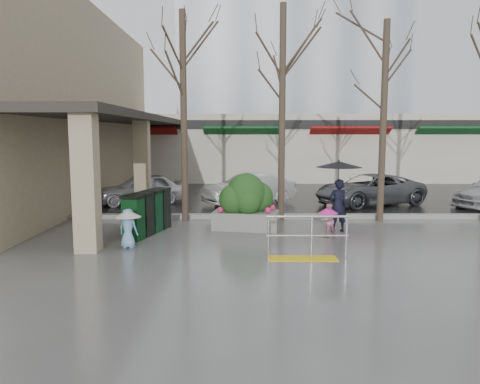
{
  "coord_description": "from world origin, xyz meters",
  "views": [
    {
      "loc": [
        -0.13,
        -11.78,
        2.9
      ],
      "look_at": [
        -0.16,
        0.93,
        1.3
      ],
      "focal_mm": 35.0,
      "sensor_mm": 36.0,
      "label": 1
    }
  ],
  "objects_px": {
    "child_blue": "(128,223)",
    "tree_midwest": "(283,60)",
    "handrail": "(306,243)",
    "car_a": "(141,189)",
    "news_boxes": "(148,212)",
    "car_b": "(250,189)",
    "tree_west": "(183,65)",
    "planter": "(246,202)",
    "child_pink": "(328,218)",
    "tree_mideast": "(385,72)",
    "woman": "(338,185)",
    "car_c": "(369,190)"
  },
  "relations": [
    {
      "from": "child_pink",
      "to": "car_c",
      "type": "distance_m",
      "value": 6.54
    },
    {
      "from": "handrail",
      "to": "tree_west",
      "type": "height_order",
      "value": "tree_west"
    },
    {
      "from": "child_blue",
      "to": "handrail",
      "type": "bearing_deg",
      "value": -177.97
    },
    {
      "from": "news_boxes",
      "to": "car_a",
      "type": "bearing_deg",
      "value": 119.49
    },
    {
      "from": "tree_west",
      "to": "tree_mideast",
      "type": "bearing_deg",
      "value": 0.0
    },
    {
      "from": "child_blue",
      "to": "car_a",
      "type": "distance_m",
      "value": 7.6
    },
    {
      "from": "handrail",
      "to": "news_boxes",
      "type": "bearing_deg",
      "value": 146.59
    },
    {
      "from": "tree_west",
      "to": "woman",
      "type": "xyz_separation_m",
      "value": [
        4.72,
        -1.76,
        -3.69
      ]
    },
    {
      "from": "planter",
      "to": "car_b",
      "type": "relative_size",
      "value": 0.55
    },
    {
      "from": "child_pink",
      "to": "car_b",
      "type": "bearing_deg",
      "value": -87.43
    },
    {
      "from": "child_pink",
      "to": "child_blue",
      "type": "height_order",
      "value": "child_blue"
    },
    {
      "from": "tree_west",
      "to": "news_boxes",
      "type": "relative_size",
      "value": 3.0
    },
    {
      "from": "tree_midwest",
      "to": "child_pink",
      "type": "relative_size",
      "value": 7.42
    },
    {
      "from": "handrail",
      "to": "car_a",
      "type": "relative_size",
      "value": 0.51
    },
    {
      "from": "tree_west",
      "to": "planter",
      "type": "distance_m",
      "value": 4.92
    },
    {
      "from": "tree_mideast",
      "to": "child_pink",
      "type": "height_order",
      "value": "tree_mideast"
    },
    {
      "from": "child_blue",
      "to": "tree_midwest",
      "type": "bearing_deg",
      "value": -122.63
    },
    {
      "from": "tree_west",
      "to": "car_c",
      "type": "height_order",
      "value": "tree_west"
    },
    {
      "from": "child_pink",
      "to": "car_b",
      "type": "xyz_separation_m",
      "value": [
        -2.09,
        6.14,
        0.08
      ]
    },
    {
      "from": "child_blue",
      "to": "car_b",
      "type": "xyz_separation_m",
      "value": [
        3.22,
        7.43,
        -0.0
      ]
    },
    {
      "from": "child_pink",
      "to": "woman",
      "type": "bearing_deg",
      "value": -136.77
    },
    {
      "from": "tree_midwest",
      "to": "handrail",
      "type": "bearing_deg",
      "value": -88.09
    },
    {
      "from": "car_b",
      "to": "news_boxes",
      "type": "bearing_deg",
      "value": -59.66
    },
    {
      "from": "tree_midwest",
      "to": "news_boxes",
      "type": "bearing_deg",
      "value": -153.27
    },
    {
      "from": "handrail",
      "to": "tree_midwest",
      "type": "distance_m",
      "value": 6.83
    },
    {
      "from": "handrail",
      "to": "planter",
      "type": "height_order",
      "value": "planter"
    },
    {
      "from": "child_pink",
      "to": "news_boxes",
      "type": "xyz_separation_m",
      "value": [
        -5.15,
        0.42,
        0.07
      ]
    },
    {
      "from": "tree_midwest",
      "to": "news_boxes",
      "type": "height_order",
      "value": "tree_midwest"
    },
    {
      "from": "tree_west",
      "to": "child_blue",
      "type": "xyz_separation_m",
      "value": [
        -1.0,
        -3.74,
        -4.45
      ]
    },
    {
      "from": "tree_west",
      "to": "child_blue",
      "type": "distance_m",
      "value": 5.9
    },
    {
      "from": "child_blue",
      "to": "car_c",
      "type": "xyz_separation_m",
      "value": [
        8.08,
        7.21,
        -0.0
      ]
    },
    {
      "from": "planter",
      "to": "car_c",
      "type": "height_order",
      "value": "planter"
    },
    {
      "from": "planter",
      "to": "car_a",
      "type": "distance_m",
      "value": 6.69
    },
    {
      "from": "woman",
      "to": "car_b",
      "type": "relative_size",
      "value": 0.56
    },
    {
      "from": "car_c",
      "to": "car_b",
      "type": "bearing_deg",
      "value": -115.3
    },
    {
      "from": "child_pink",
      "to": "car_a",
      "type": "distance_m",
      "value": 9.04
    },
    {
      "from": "child_pink",
      "to": "car_b",
      "type": "height_order",
      "value": "car_b"
    },
    {
      "from": "tree_west",
      "to": "tree_mideast",
      "type": "xyz_separation_m",
      "value": [
        6.5,
        0.0,
        -0.22
      ]
    },
    {
      "from": "tree_west",
      "to": "planter",
      "type": "relative_size",
      "value": 3.26
    },
    {
      "from": "handrail",
      "to": "tree_mideast",
      "type": "xyz_separation_m",
      "value": [
        3.14,
        4.8,
        4.48
      ]
    },
    {
      "from": "car_c",
      "to": "news_boxes",
      "type": "bearing_deg",
      "value": -77.95
    },
    {
      "from": "child_blue",
      "to": "planter",
      "type": "xyz_separation_m",
      "value": [
        3.02,
        2.37,
        0.18
      ]
    },
    {
      "from": "planter",
      "to": "child_blue",
      "type": "bearing_deg",
      "value": -141.93
    },
    {
      "from": "handrail",
      "to": "child_blue",
      "type": "distance_m",
      "value": 4.49
    },
    {
      "from": "tree_mideast",
      "to": "child_pink",
      "type": "bearing_deg",
      "value": -131.71
    },
    {
      "from": "woman",
      "to": "child_blue",
      "type": "relative_size",
      "value": 2.1
    },
    {
      "from": "tree_mideast",
      "to": "news_boxes",
      "type": "xyz_separation_m",
      "value": [
        -7.34,
        -2.03,
        -4.24
      ]
    },
    {
      "from": "handrail",
      "to": "child_blue",
      "type": "bearing_deg",
      "value": 166.36
    },
    {
      "from": "news_boxes",
      "to": "car_b",
      "type": "relative_size",
      "value": 0.59
    },
    {
      "from": "tree_mideast",
      "to": "handrail",
      "type": "bearing_deg",
      "value": -123.19
    }
  ]
}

